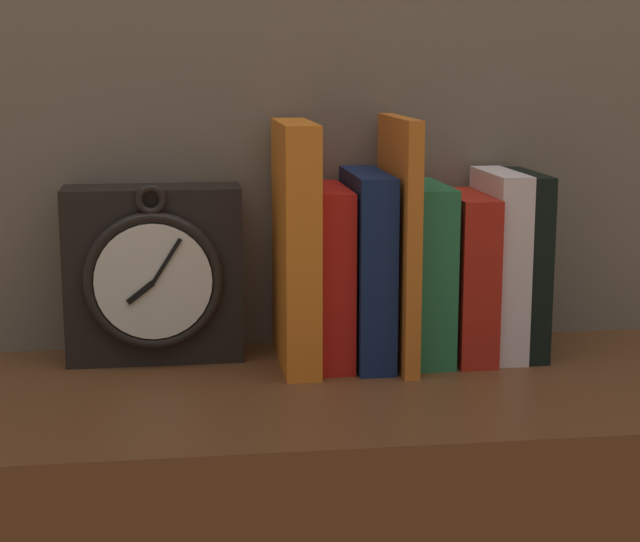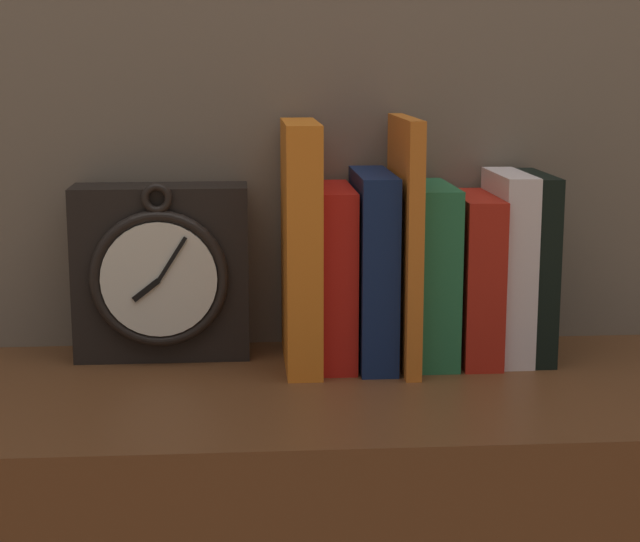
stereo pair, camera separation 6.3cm
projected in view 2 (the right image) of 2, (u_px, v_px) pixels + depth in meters
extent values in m
cube|color=black|center=(162.00, 271.00, 1.15)|extent=(0.19, 0.07, 0.19)
torus|color=black|center=(159.00, 279.00, 1.11)|extent=(0.15, 0.01, 0.15)
cylinder|color=white|center=(159.00, 280.00, 1.11)|extent=(0.12, 0.01, 0.12)
cube|color=black|center=(146.00, 290.00, 1.11)|extent=(0.03, 0.00, 0.03)
cube|color=black|center=(172.00, 259.00, 1.10)|extent=(0.03, 0.00, 0.05)
torus|color=black|center=(157.00, 198.00, 1.10)|extent=(0.03, 0.01, 0.03)
cube|color=orange|center=(301.00, 244.00, 1.12)|extent=(0.04, 0.15, 0.26)
cube|color=red|center=(335.00, 275.00, 1.13)|extent=(0.04, 0.14, 0.19)
cube|color=#12224D|center=(373.00, 268.00, 1.13)|extent=(0.04, 0.14, 0.20)
cube|color=orange|center=(404.00, 242.00, 1.12)|extent=(0.02, 0.16, 0.26)
cube|color=#267145|center=(432.00, 272.00, 1.14)|extent=(0.04, 0.13, 0.19)
cube|color=red|center=(473.00, 277.00, 1.15)|extent=(0.04, 0.13, 0.18)
cube|color=silver|center=(507.00, 265.00, 1.15)|extent=(0.03, 0.13, 0.20)
cube|color=black|center=(534.00, 265.00, 1.15)|extent=(0.02, 0.12, 0.20)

